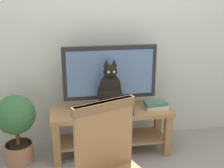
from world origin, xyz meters
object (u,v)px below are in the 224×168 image
tv_stand (111,123)px  tv (110,75)px  wooden_chair (113,168)px  potted_plant (16,124)px  media_box (110,109)px  book_stack (156,105)px  cat (110,89)px

tv_stand → tv: 0.49m
wooden_chair → tv: bearing=81.3°
wooden_chair → potted_plant: size_ratio=1.40×
media_box → book_stack: book_stack is taller
tv_stand → tv: size_ratio=1.29×
cat → book_stack: (0.47, 0.04, -0.21)m
tv_stand → wooden_chair: 1.14m
potted_plant → wooden_chair: bearing=-55.7°
tv → potted_plant: size_ratio=1.34×
wooden_chair → tv_stand: bearing=80.8°
tv_stand → tv: tv is taller
book_stack → potted_plant: size_ratio=0.34×
wooden_chair → potted_plant: 1.31m
media_box → potted_plant: potted_plant is taller
tv_stand → wooden_chair: bearing=-99.2°
wooden_chair → potted_plant: (-0.73, 1.07, -0.14)m
cat → media_box: bearing=94.7°
tv → book_stack: 0.55m
media_box → book_stack: 0.47m
tv → media_box: (-0.03, -0.14, -0.31)m
cat → wooden_chair: size_ratio=0.50×
tv_stand → cat: (-0.03, -0.08, 0.39)m
tv_stand → book_stack: bearing=-6.0°
wooden_chair → book_stack: bearing=59.4°
tv_stand → cat: bearing=-106.7°
cat → potted_plant: 0.94m
tv → wooden_chair: bearing=-98.7°
tv → wooden_chair: tv is taller
potted_plant → tv: bearing=6.3°
media_box → potted_plant: bearing=177.3°
wooden_chair → book_stack: (0.62, 1.06, -0.04)m
media_box → wooden_chair: 1.04m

